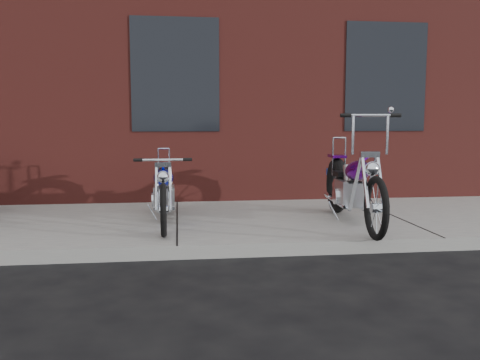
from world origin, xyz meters
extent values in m
plane|color=black|center=(0.00, 0.00, 0.00)|extent=(120.00, 120.00, 0.00)
cube|color=gray|center=(0.00, 1.50, 0.07)|extent=(22.00, 3.00, 0.15)
cube|color=maroon|center=(0.00, 8.00, 4.00)|extent=(22.00, 10.00, 8.00)
torus|color=black|center=(2.27, 1.57, 0.55)|extent=(0.20, 0.80, 0.79)
torus|color=black|center=(2.17, -0.16, 0.51)|extent=(0.12, 0.72, 0.72)
cube|color=#AEB0B2|center=(2.23, 0.86, 0.54)|extent=(0.34, 0.46, 0.33)
ellipsoid|color=#5A0885|center=(2.21, 0.55, 0.86)|extent=(0.32, 0.62, 0.34)
cube|color=black|center=(2.25, 1.15, 0.76)|extent=(0.28, 0.32, 0.07)
cylinder|color=silver|center=(2.17, -0.02, 0.80)|extent=(0.06, 0.32, 0.59)
cylinder|color=silver|center=(2.18, 0.11, 1.53)|extent=(0.61, 0.07, 0.03)
cylinder|color=silver|center=(2.27, 1.48, 0.97)|extent=(0.03, 0.03, 0.53)
cylinder|color=silver|center=(2.38, 1.10, 0.39)|extent=(0.11, 1.00, 0.05)
torus|color=black|center=(-0.17, 1.81, 0.49)|extent=(0.15, 0.69, 0.69)
torus|color=black|center=(-0.15, 0.31, 0.46)|extent=(0.08, 0.62, 0.62)
cube|color=#AEB0B2|center=(-0.16, 1.20, 0.48)|extent=(0.27, 0.39, 0.29)
ellipsoid|color=#000AC9|center=(-0.16, 0.93, 0.76)|extent=(0.26, 0.53, 0.29)
cube|color=beige|center=(-0.17, 1.44, 0.67)|extent=(0.23, 0.27, 0.06)
cylinder|color=silver|center=(-0.15, 0.43, 0.71)|extent=(0.04, 0.28, 0.51)
cylinder|color=silver|center=(-0.15, 0.55, 1.02)|extent=(0.52, 0.04, 0.03)
cylinder|color=silver|center=(-0.17, 1.73, 0.86)|extent=(0.02, 0.02, 0.46)
cylinder|color=silver|center=(-0.05, 1.41, 0.36)|extent=(0.06, 0.86, 0.05)
camera|label=1|loc=(0.02, -5.28, 1.45)|focal=38.00mm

